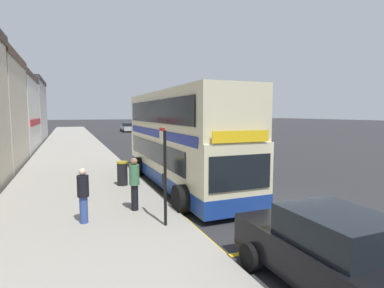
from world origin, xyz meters
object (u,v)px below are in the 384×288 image
at_px(parked_car_black_distant, 332,253).
at_px(litter_bin, 122,173).
at_px(double_decker_bus, 180,142).
at_px(parked_car_silver_kerbside, 127,128).
at_px(pedestrian_waiting_near_sign, 83,193).
at_px(bus_stop_sign, 164,169).
at_px(parked_car_teal_across, 161,135).
at_px(pedestrian_further_back, 134,182).

height_order(parked_car_black_distant, litter_bin, parked_car_black_distant).
xyz_separation_m(parked_car_black_distant, litter_bin, (-2.32, 9.80, -0.11)).
bearing_deg(double_decker_bus, parked_car_silver_kerbside, 83.27).
xyz_separation_m(parked_car_silver_kerbside, litter_bin, (-7.68, -42.14, -0.11)).
height_order(double_decker_bus, pedestrian_waiting_near_sign, double_decker_bus).
distance_m(bus_stop_sign, parked_car_teal_across, 27.45).
distance_m(double_decker_bus, bus_stop_sign, 5.62).
relative_size(parked_car_black_distant, parked_car_teal_across, 1.00).
distance_m(parked_car_black_distant, pedestrian_further_back, 6.51).
height_order(parked_car_teal_across, litter_bin, parked_car_teal_across).
bearing_deg(pedestrian_waiting_near_sign, pedestrian_further_back, 21.14).
height_order(pedestrian_further_back, litter_bin, pedestrian_further_back).
distance_m(double_decker_bus, parked_car_teal_across, 21.94).
height_order(bus_stop_sign, litter_bin, bus_stop_sign).
bearing_deg(parked_car_black_distant, pedestrian_further_back, 115.55).
distance_m(parked_car_black_distant, parked_car_teal_across, 31.21).
distance_m(parked_car_teal_across, pedestrian_further_back, 26.00).
bearing_deg(parked_car_teal_across, double_decker_bus, -106.28).
relative_size(parked_car_teal_across, pedestrian_further_back, 2.34).
bearing_deg(bus_stop_sign, pedestrian_waiting_near_sign, 155.16).
distance_m(parked_car_silver_kerbside, litter_bin, 42.83).
bearing_deg(pedestrian_waiting_near_sign, bus_stop_sign, -24.84).
distance_m(parked_car_teal_across, pedestrian_waiting_near_sign, 27.17).
bearing_deg(parked_car_silver_kerbside, pedestrian_further_back, -100.51).
bearing_deg(bus_stop_sign, litter_bin, 93.64).
distance_m(bus_stop_sign, pedestrian_waiting_near_sign, 2.56).
distance_m(parked_car_teal_across, parked_car_silver_kerbside, 21.23).
bearing_deg(pedestrian_further_back, litter_bin, 86.94).
relative_size(parked_car_teal_across, litter_bin, 3.83).
bearing_deg(parked_car_teal_across, parked_car_black_distant, -102.77).
xyz_separation_m(parked_car_teal_across, pedestrian_further_back, (-8.07, -24.72, 0.33)).
bearing_deg(parked_car_black_distant, pedestrian_waiting_near_sign, 130.75).
bearing_deg(pedestrian_waiting_near_sign, parked_car_silver_kerbside, 78.42).
distance_m(pedestrian_waiting_near_sign, pedestrian_further_back, 1.78).
xyz_separation_m(bus_stop_sign, pedestrian_further_back, (-0.55, 1.67, -0.68)).
relative_size(parked_car_black_distant, litter_bin, 3.83).
bearing_deg(pedestrian_further_back, parked_car_black_distant, -67.14).
bearing_deg(bus_stop_sign, parked_car_black_distant, -65.47).
relative_size(parked_car_teal_across, pedestrian_waiting_near_sign, 2.52).
bearing_deg(pedestrian_further_back, parked_car_teal_across, 71.91).
distance_m(double_decker_bus, pedestrian_waiting_near_sign, 6.19).
relative_size(pedestrian_further_back, litter_bin, 1.64).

